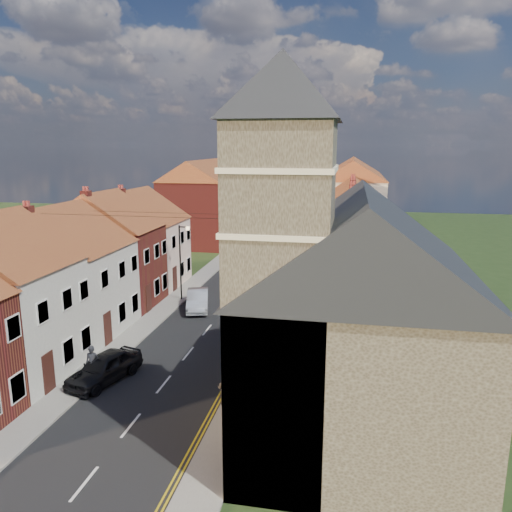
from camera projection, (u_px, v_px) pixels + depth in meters
The scene contains 22 objects.
ground at pixel (110, 452), 20.36m from camera, with size 160.00×160.00×0.00m, color #2E411C.
road at pixel (253, 272), 49.11m from camera, with size 7.00×90.00×0.02m, color black.
pavement_left at pixel (210, 270), 49.91m from camera, with size 1.80×90.00×0.12m, color #A69F97.
pavement_right at pixel (298, 274), 48.28m from camera, with size 1.80×90.00×0.12m, color #A69F97.
church at pixel (349, 303), 20.54m from camera, with size 11.25×14.25×15.20m.
cottage_r_tudor at pixel (348, 278), 29.84m from camera, with size 8.30×5.20×9.00m.
cottage_r_white_near at pixel (350, 258), 35.01m from camera, with size 8.30×6.00×9.00m.
cottage_r_cream_mid at pixel (350, 244), 40.18m from camera, with size 8.30×5.20×9.00m.
cottage_r_pink at pixel (351, 233), 45.36m from camera, with size 8.30×6.00×9.00m.
cottage_r_white_far at pixel (351, 224), 50.54m from camera, with size 8.30×5.20×9.00m.
cottage_r_cream_far at pixel (351, 216), 55.71m from camera, with size 8.30×6.00×9.00m.
cottage_l_white at pixel (60, 269), 32.58m from camera, with size 8.30×6.90×8.80m.
cottage_l_brick_mid at pixel (104, 248), 38.39m from camera, with size 8.30×5.70×9.10m.
cottage_l_pink at pixel (136, 237), 43.98m from camera, with size 8.30×6.30×8.80m.
block_right_far at pixel (352, 196), 70.20m from camera, with size 8.30×24.20×10.50m.
block_left_far at pixel (215, 197), 68.85m from camera, with size 8.30×24.20×10.50m.
lamppost at pixel (181, 258), 39.46m from camera, with size 0.88×0.15×6.00m.
car_near at pixel (104, 368), 26.32m from camera, with size 1.83×4.54×1.55m, color black.
car_mid at pixel (198, 300), 37.97m from camera, with size 1.57×4.49×1.48m, color #B7BABF.
car_far at pixel (252, 244), 60.12m from camera, with size 1.65×4.06×1.18m, color navy.
pedestrian_left at pixel (92, 364), 26.06m from camera, with size 0.70×0.46×1.93m, color black.
pedestrian_right at pixel (225, 389), 23.75m from camera, with size 0.77×0.60×1.58m, color black.
Camera 1 is at (9.30, -16.67, 12.25)m, focal length 35.00 mm.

